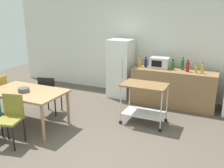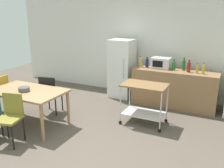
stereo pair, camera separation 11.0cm
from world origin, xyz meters
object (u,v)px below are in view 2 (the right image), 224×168
(kitchen_cart, at_px, (144,97))
(microwave, at_px, (161,63))
(dining_table, at_px, (27,94))
(bottle_sesame_oil, at_px, (141,62))
(fruit_bowl, at_px, (24,89))
(bottle_sparkling_water, at_px, (189,67))
(bottle_vinegar, at_px, (197,69))
(chair_black, at_px, (50,92))
(refrigerator, at_px, (122,68))
(chair_olive, at_px, (10,115))
(bottle_hot_sauce, at_px, (184,65))
(bottle_soy_sauce, at_px, (147,63))
(bottle_wine, at_px, (203,69))
(bottle_olive_oil, at_px, (174,66))

(kitchen_cart, relative_size, microwave, 1.98)
(dining_table, distance_m, kitchen_cart, 2.36)
(bottle_sesame_oil, height_order, fruit_bowl, bottle_sesame_oil)
(bottle_sparkling_water, height_order, bottle_vinegar, bottle_sparkling_water)
(chair_black, height_order, refrigerator, refrigerator)
(chair_black, relative_size, bottle_sesame_oil, 3.17)
(bottle_sesame_oil, bearing_deg, bottle_sparkling_water, -0.73)
(refrigerator, bearing_deg, chair_olive, -103.11)
(refrigerator, relative_size, bottle_hot_sauce, 5.17)
(bottle_soy_sauce, xyz_separation_m, fruit_bowl, (-1.70, -2.45, -0.22))
(bottle_wine, bearing_deg, fruit_bowl, -142.11)
(kitchen_cart, xyz_separation_m, bottle_olive_oil, (0.28, 1.29, 0.43))
(dining_table, bearing_deg, bottle_vinegar, 38.62)
(kitchen_cart, height_order, bottle_soy_sauce, bottle_soy_sauce)
(bottle_sesame_oil, xyz_separation_m, bottle_soy_sauce, (0.15, 0.03, -0.01))
(bottle_olive_oil, bearing_deg, kitchen_cart, -102.42)
(kitchen_cart, relative_size, bottle_sparkling_water, 3.23)
(bottle_hot_sauce, distance_m, fruit_bowl, 3.64)
(chair_olive, bearing_deg, bottle_sesame_oil, 53.62)
(chair_black, distance_m, fruit_bowl, 0.77)
(bottle_soy_sauce, bearing_deg, dining_table, -125.40)
(dining_table, relative_size, bottle_wine, 5.92)
(dining_table, distance_m, chair_olive, 0.72)
(bottle_soy_sauce, bearing_deg, bottle_sparkling_water, -2.25)
(chair_olive, xyz_separation_m, bottle_soy_sauce, (1.47, 3.05, 0.49))
(microwave, relative_size, bottle_olive_oil, 1.81)
(microwave, bearing_deg, chair_olive, -119.83)
(bottle_wine, bearing_deg, refrigerator, 175.05)
(bottle_sparkling_water, bearing_deg, bottle_vinegar, -6.48)
(kitchen_cart, relative_size, bottle_hot_sauce, 3.04)
(kitchen_cart, bearing_deg, chair_olive, -136.22)
(bottle_sparkling_water, bearing_deg, dining_table, -139.23)
(bottle_vinegar, bearing_deg, dining_table, -141.38)
(refrigerator, bearing_deg, bottle_olive_oil, -3.81)
(bottle_vinegar, bearing_deg, fruit_bowl, -140.71)
(chair_black, xyz_separation_m, refrigerator, (0.95, 1.83, 0.26))
(bottle_hot_sauce, relative_size, bottle_wine, 1.18)
(chair_olive, bearing_deg, microwave, 47.30)
(bottle_vinegar, xyz_separation_m, bottle_wine, (0.14, -0.01, 0.01))
(bottle_soy_sauce, height_order, fruit_bowl, bottle_soy_sauce)
(kitchen_cart, height_order, bottle_sesame_oil, bottle_sesame_oil)
(bottle_hot_sauce, xyz_separation_m, bottle_sparkling_water, (0.14, -0.14, -0.01))
(chair_black, xyz_separation_m, bottle_soy_sauce, (1.68, 1.73, 0.49))
(chair_black, relative_size, bottle_soy_sauce, 3.40)
(bottle_olive_oil, bearing_deg, bottle_sesame_oil, -177.29)
(dining_table, xyz_separation_m, bottle_soy_sauce, (1.69, 2.38, 0.34))
(bottle_sesame_oil, distance_m, bottle_wine, 1.50)
(refrigerator, height_order, bottle_hot_sauce, refrigerator)
(refrigerator, bearing_deg, bottle_vinegar, -4.94)
(microwave, bearing_deg, bottle_vinegar, -10.11)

